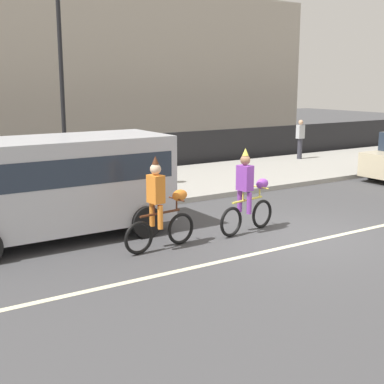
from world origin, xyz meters
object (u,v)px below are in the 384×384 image
(street_lamp_post, at_px, (61,57))
(pedestrian_onlooker, at_px, (300,138))
(parade_cyclist_orange, at_px, (161,209))
(parade_cyclist_purple, at_px, (248,196))
(parked_van_silver, at_px, (56,180))

(street_lamp_post, relative_size, pedestrian_onlooker, 3.62)
(parade_cyclist_orange, xyz_separation_m, parade_cyclist_purple, (2.25, 0.01, 0.00))
(parked_van_silver, bearing_deg, pedestrian_onlooker, 23.07)
(parade_cyclist_orange, bearing_deg, parade_cyclist_purple, 0.37)
(parade_cyclist_orange, distance_m, pedestrian_onlooker, 12.82)
(parade_cyclist_orange, xyz_separation_m, pedestrian_onlooker, (10.68, 7.08, 0.17))
(parked_van_silver, relative_size, pedestrian_onlooker, 3.09)
(street_lamp_post, height_order, pedestrian_onlooker, street_lamp_post)
(street_lamp_post, bearing_deg, parked_van_silver, -112.65)
(parade_cyclist_orange, relative_size, parade_cyclist_purple, 1.00)
(parade_cyclist_purple, distance_m, street_lamp_post, 6.72)
(parked_van_silver, xyz_separation_m, pedestrian_onlooker, (12.17, 5.18, -0.27))
(pedestrian_onlooker, bearing_deg, parade_cyclist_orange, -146.46)
(parked_van_silver, xyz_separation_m, street_lamp_post, (1.51, 3.63, 2.71))
(parked_van_silver, relative_size, street_lamp_post, 0.85)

